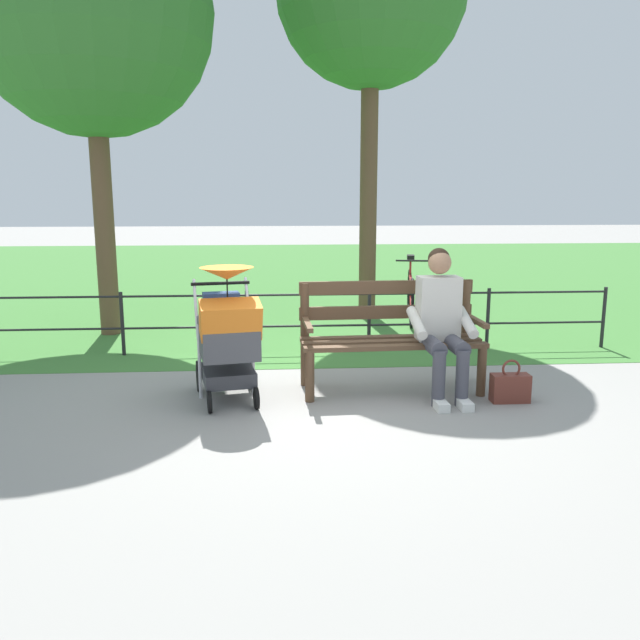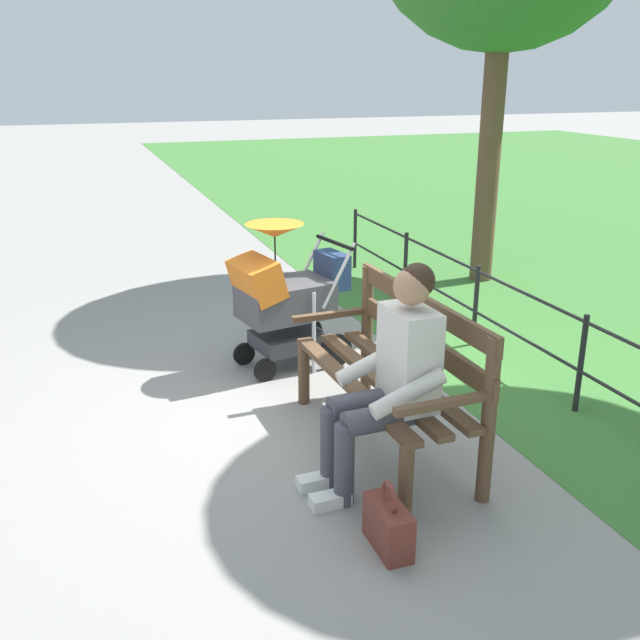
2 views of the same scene
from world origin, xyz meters
name	(u,v)px [view 2 (image 2 of 2)]	position (x,y,z in m)	size (l,w,h in m)	color
ground_plane	(338,402)	(0.00, 0.00, 0.00)	(60.00, 60.00, 0.00)	gray
park_bench	(395,366)	(-0.66, -0.12, 0.53)	(1.62, 0.66, 0.96)	brown
person_on_bench	(391,373)	(-1.06, 0.11, 0.68)	(0.55, 0.74, 1.28)	#42424C
stroller	(285,294)	(0.76, 0.16, 0.59)	(0.65, 0.96, 1.15)	black
handbag	(388,525)	(-1.61, 0.35, 0.13)	(0.32, 0.14, 0.37)	brown
park_fence	(523,324)	(0.00, -1.49, 0.42)	(6.77, 0.04, 0.70)	black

